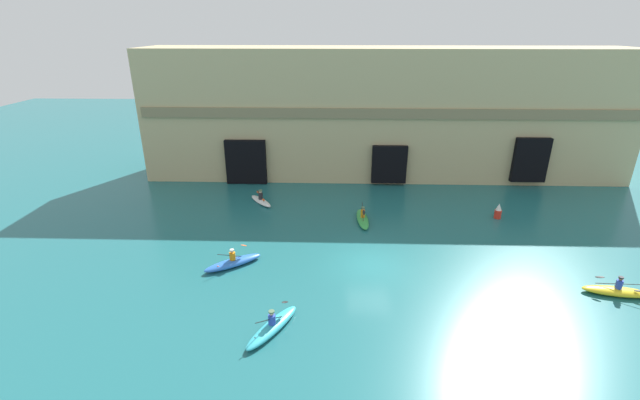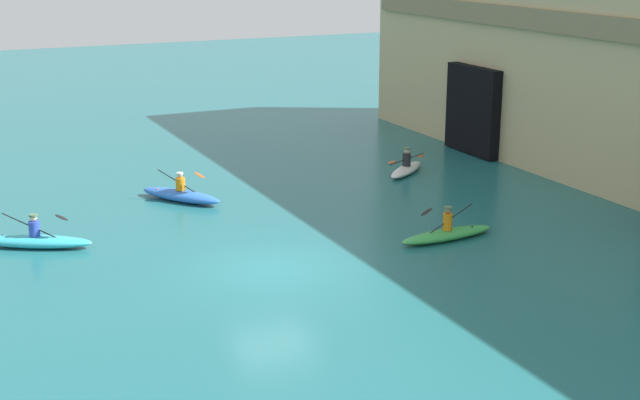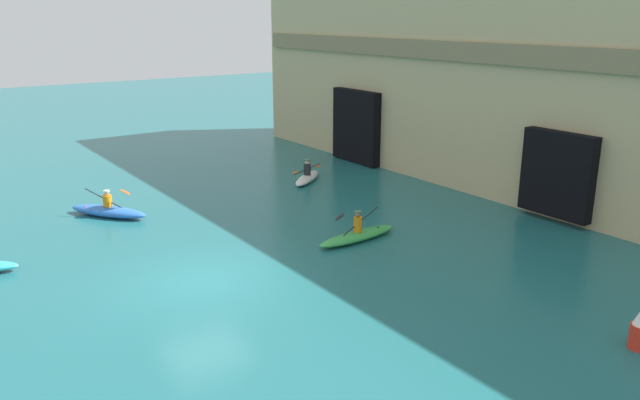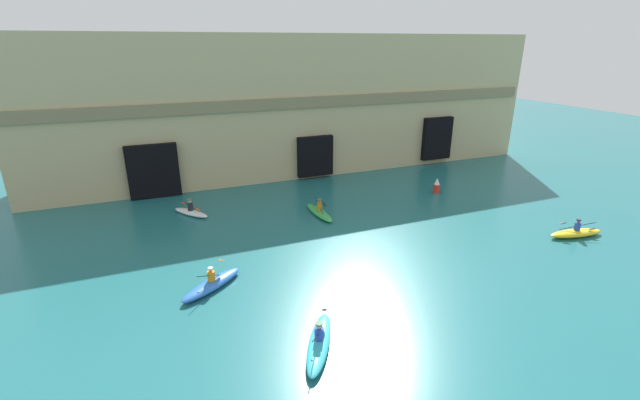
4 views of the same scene
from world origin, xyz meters
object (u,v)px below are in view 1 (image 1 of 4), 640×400
at_px(kayak_blue, 233,262).
at_px(kayak_green, 363,219).
at_px(kayak_white, 261,200).
at_px(kayak_yellow, 617,291).
at_px(kayak_cyan, 272,326).
at_px(marker_buoy, 498,211).

relative_size(kayak_blue, kayak_green, 0.95).
height_order(kayak_blue, kayak_white, kayak_blue).
height_order(kayak_white, kayak_green, kayak_green).
height_order(kayak_yellow, kayak_white, kayak_white).
relative_size(kayak_cyan, marker_buoy, 3.11).
height_order(kayak_white, marker_buoy, marker_buoy).
distance_m(kayak_white, kayak_green, 8.38).
bearing_deg(kayak_blue, kayak_white, 54.15).
bearing_deg(kayak_yellow, kayak_cyan, -159.93).
bearing_deg(kayak_blue, marker_buoy, -13.00).
bearing_deg(kayak_white, kayak_cyan, 153.39).
height_order(kayak_cyan, kayak_green, kayak_green).
bearing_deg(kayak_white, marker_buoy, -135.01).
bearing_deg(kayak_yellow, kayak_green, 154.73).
relative_size(kayak_white, kayak_cyan, 0.76).
relative_size(kayak_yellow, kayak_white, 1.29).
height_order(kayak_yellow, marker_buoy, marker_buoy).
bearing_deg(kayak_green, kayak_white, 64.82).
xyz_separation_m(kayak_white, kayak_green, (7.78, -3.10, -0.03)).
bearing_deg(kayak_green, kayak_blue, 125.71).
height_order(kayak_blue, marker_buoy, kayak_blue).
bearing_deg(kayak_blue, kayak_yellow, -41.50).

